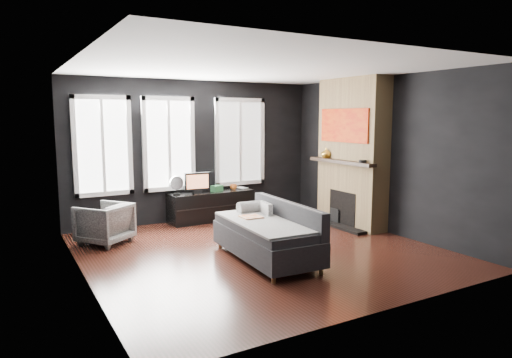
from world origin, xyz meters
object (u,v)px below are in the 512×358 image
armchair (104,221)px  mug (233,186)px  monitor (197,181)px  mantel_vase (326,153)px  media_console (211,206)px  book (238,183)px  sofa (266,232)px

armchair → mug: size_ratio=5.30×
monitor → mantel_vase: size_ratio=2.55×
mug → mantel_vase: mantel_vase is taller
media_console → book: size_ratio=7.12×
media_console → monitor: monitor is taller
armchair → mug: (2.62, 0.65, 0.28)m
sofa → mantel_vase: size_ratio=9.69×
armchair → book: (2.76, 0.70, 0.33)m
sofa → monitor: monitor is taller
sofa → book: 2.87m
armchair → book: 2.87m
armchair → sofa: bearing=94.8°
book → mug: bearing=-158.7°
armchair → media_console: size_ratio=0.43×
mantel_vase → armchair: bearing=172.6°
mug → book: book is taller
mug → book: size_ratio=0.58×
monitor → book: size_ratio=2.13×
book → media_console: bearing=-177.4°
book → monitor: bearing=-175.7°
sofa → monitor: 2.65m
media_console → mug: mug is taller
monitor → book: 0.92m
mug → mantel_vase: 1.93m
sofa → armchair: (-1.80, 1.99, -0.05)m
monitor → mantel_vase: (2.15, -1.15, 0.53)m
book → mantel_vase: mantel_vase is taller
armchair → media_console: (2.15, 0.67, -0.07)m
sofa → mug: (0.82, 2.64, 0.23)m
armchair → monitor: size_ratio=1.44×
mug → sofa: bearing=-107.3°
mantel_vase → mug: bearing=139.7°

